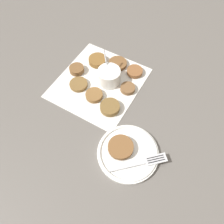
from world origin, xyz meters
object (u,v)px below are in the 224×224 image
at_px(serving_plate, 128,153).
at_px(fork, 145,162).
at_px(fritter_on_plate, 121,147).
at_px(sauce_bowl, 109,76).

xyz_separation_m(serving_plate, fork, (-0.00, -0.06, 0.01)).
relative_size(serving_plate, fritter_on_plate, 2.42).
distance_m(sauce_bowl, fritter_on_plate, 0.29).
relative_size(serving_plate, fork, 1.36).
bearing_deg(fork, serving_plate, 89.54).
relative_size(sauce_bowl, serving_plate, 0.53).
bearing_deg(fritter_on_plate, sauce_bowl, 41.07).
xyz_separation_m(sauce_bowl, fork, (-0.22, -0.28, -0.01)).
distance_m(serving_plate, fritter_on_plate, 0.03).
distance_m(serving_plate, fork, 0.06).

